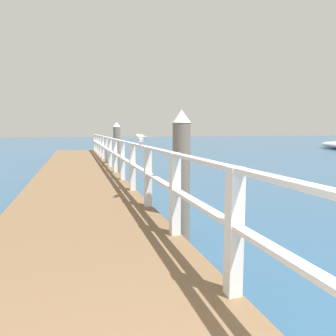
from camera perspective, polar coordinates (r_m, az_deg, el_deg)
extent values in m
cube|color=brown|center=(11.03, -15.94, -1.63)|extent=(2.48, 22.16, 0.48)
cube|color=white|center=(2.66, 11.87, -11.31)|extent=(0.12, 0.12, 1.07)
cube|color=white|center=(4.07, 1.28, -4.75)|extent=(0.12, 0.12, 1.07)
cube|color=white|center=(5.58, -3.65, -1.57)|extent=(0.12, 0.12, 1.07)
cube|color=white|center=(7.12, -6.46, 0.25)|extent=(0.12, 0.12, 1.07)
cube|color=white|center=(8.67, -8.27, 1.42)|extent=(0.12, 0.12, 1.07)
cube|color=white|center=(10.23, -9.52, 2.24)|extent=(0.12, 0.12, 1.07)
cube|color=white|center=(11.80, -10.45, 2.84)|extent=(0.12, 0.12, 1.07)
cube|color=white|center=(13.37, -11.16, 3.29)|extent=(0.12, 0.12, 1.07)
cube|color=white|center=(14.94, -11.72, 3.65)|extent=(0.12, 0.12, 1.07)
cube|color=white|center=(16.52, -12.17, 3.95)|extent=(0.12, 0.12, 1.07)
cube|color=white|center=(18.10, -12.54, 4.19)|extent=(0.12, 0.12, 1.07)
cube|color=white|center=(19.67, -12.86, 4.39)|extent=(0.12, 0.12, 1.07)
cube|color=white|center=(21.25, -13.13, 4.56)|extent=(0.12, 0.12, 1.07)
cube|color=white|center=(10.99, -10.08, 5.23)|extent=(0.10, 20.56, 0.04)
cube|color=white|center=(11.01, -10.02, 2.84)|extent=(0.10, 20.56, 0.04)
cylinder|color=#6B6056|center=(5.01, 2.41, -3.00)|extent=(0.28, 0.28, 1.94)
cone|color=white|center=(4.94, 2.47, 9.34)|extent=(0.29, 0.29, 0.20)
cylinder|color=#6B6056|center=(12.80, -9.20, 3.00)|extent=(0.28, 0.28, 1.94)
cone|color=white|center=(12.77, -9.29, 7.80)|extent=(0.29, 0.29, 0.20)
ellipsoid|color=white|center=(6.07, -4.88, 5.36)|extent=(0.26, 0.31, 0.15)
sphere|color=white|center=(5.90, -5.47, 5.74)|extent=(0.09, 0.09, 0.09)
cone|color=gold|center=(5.84, -5.70, 5.73)|extent=(0.05, 0.06, 0.02)
cone|color=#939399|center=(6.23, -4.33, 5.50)|extent=(0.10, 0.10, 0.07)
ellipsoid|color=#939399|center=(6.07, -4.88, 5.61)|extent=(0.27, 0.28, 0.04)
cylinder|color=tan|center=(6.07, -4.61, 4.42)|extent=(0.01, 0.01, 0.05)
cylinder|color=tan|center=(6.09, -5.06, 4.42)|extent=(0.01, 0.01, 0.05)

